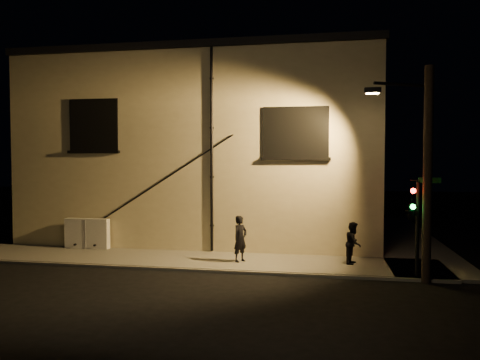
% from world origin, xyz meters
% --- Properties ---
extents(ground, '(90.00, 90.00, 0.00)m').
position_xyz_m(ground, '(0.00, 0.00, 0.00)').
color(ground, black).
extents(sidewalk, '(21.00, 16.00, 0.12)m').
position_xyz_m(sidewalk, '(1.22, 4.39, 0.06)').
color(sidewalk, slate).
rests_on(sidewalk, ground).
extents(building, '(16.20, 12.23, 8.80)m').
position_xyz_m(building, '(-3.00, 8.99, 4.40)').
color(building, beige).
rests_on(building, ground).
extents(utility_cabinet, '(1.94, 0.33, 1.28)m').
position_xyz_m(utility_cabinet, '(-7.23, 2.70, 0.76)').
color(utility_cabinet, white).
rests_on(utility_cabinet, sidewalk).
extents(pedestrian_a, '(0.69, 0.75, 1.71)m').
position_xyz_m(pedestrian_a, '(-0.32, 1.30, 0.97)').
color(pedestrian_a, black).
rests_on(pedestrian_a, sidewalk).
extents(pedestrian_b, '(0.76, 0.87, 1.52)m').
position_xyz_m(pedestrian_b, '(3.79, 1.68, 0.88)').
color(pedestrian_b, black).
rests_on(pedestrian_b, sidewalk).
extents(traffic_signal, '(1.24, 1.89, 3.21)m').
position_xyz_m(traffic_signal, '(5.54, 0.19, 2.27)').
color(traffic_signal, black).
rests_on(traffic_signal, sidewalk).
extents(streetlamp_pole, '(2.02, 1.38, 6.84)m').
position_xyz_m(streetlamp_pole, '(5.83, -0.06, 3.66)').
color(streetlamp_pole, black).
rests_on(streetlamp_pole, ground).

